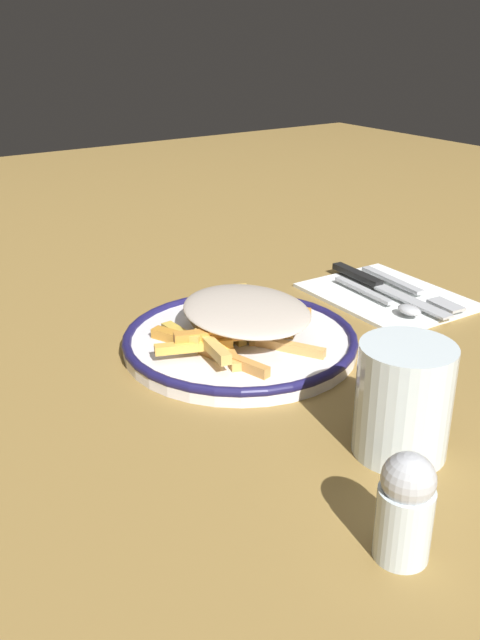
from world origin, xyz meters
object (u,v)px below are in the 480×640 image
(fries_heap, at_px, (240,317))
(fork, at_px, (409,288))
(knife, at_px, (378,284))
(salt_shaker, at_px, (405,507))
(plate, at_px, (240,341))
(napkin, at_px, (387,294))
(water_glass, at_px, (404,400))
(spoon, at_px, (390,302))

(fries_heap, height_order, fork, fries_heap)
(knife, xyz_separation_m, salt_shaker, (0.33, 0.36, 0.03))
(fries_heap, distance_m, salt_shaker, 0.34)
(plate, bearing_deg, fork, -178.34)
(napkin, height_order, salt_shaker, salt_shaker)
(knife, bearing_deg, plate, 9.10)
(napkin, bearing_deg, fork, 155.72)
(knife, xyz_separation_m, water_glass, (0.24, 0.27, 0.04))
(fries_heap, relative_size, napkin, 1.06)
(knife, height_order, salt_shaker, salt_shaker)
(fork, relative_size, water_glass, 1.84)
(spoon, xyz_separation_m, salt_shaker, (0.30, 0.31, 0.03))
(fries_heap, xyz_separation_m, water_glass, (0.00, 0.24, 0.01))
(plate, distance_m, salt_shaker, 0.33)
(plate, relative_size, spoon, 1.65)
(fork, xyz_separation_m, knife, (0.03, -0.03, 0.00))
(spoon, relative_size, salt_shaker, 1.94)
(fries_heap, bearing_deg, napkin, -175.83)
(water_glass, bearing_deg, salt_shaker, 44.36)
(plate, bearing_deg, knife, -170.90)
(fries_heap, distance_m, spoon, 0.21)
(fries_heap, relative_size, knife, 0.98)
(water_glass, height_order, salt_shaker, water_glass)
(fork, bearing_deg, fries_heap, 1.14)
(spoon, bearing_deg, knife, -120.30)
(fries_heap, distance_m, water_glass, 0.24)
(fries_heap, height_order, spoon, fries_heap)
(napkin, bearing_deg, salt_shaker, 45.89)
(fork, distance_m, knife, 0.04)
(fork, bearing_deg, salt_shaker, 42.60)
(napkin, height_order, fork, fork)
(napkin, xyz_separation_m, spoon, (0.03, 0.03, 0.01))
(fork, relative_size, salt_shaker, 2.25)
(fries_heap, bearing_deg, water_glass, 89.72)
(fries_heap, xyz_separation_m, knife, (-0.24, -0.04, -0.02))
(water_glass, bearing_deg, spoon, -133.95)
(fork, xyz_separation_m, salt_shaker, (0.36, 0.33, 0.03))
(fork, bearing_deg, plate, 1.66)
(salt_shaker, bearing_deg, fork, -137.40)
(napkin, distance_m, spoon, 0.05)
(spoon, xyz_separation_m, water_glass, (0.21, 0.22, 0.04))
(spoon, height_order, water_glass, water_glass)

